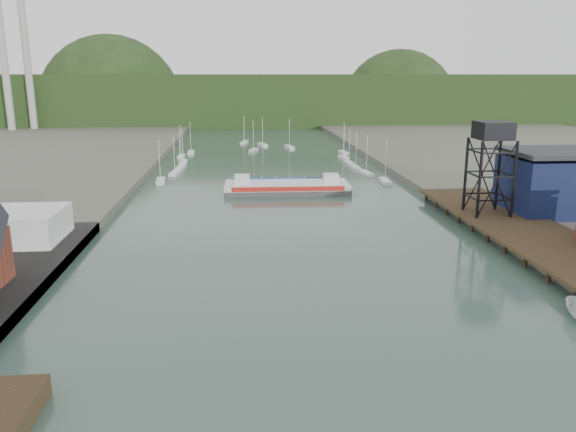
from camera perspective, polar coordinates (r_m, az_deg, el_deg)
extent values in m
cube|color=black|center=(94.29, 23.75, -1.76)|extent=(14.00, 70.00, 0.50)
cylinder|color=black|center=(91.88, 20.40, -2.55)|extent=(0.60, 0.60, 2.20)
cylinder|color=black|center=(97.57, 26.79, -2.25)|extent=(0.60, 0.60, 2.20)
cube|color=silver|center=(94.32, -27.24, -0.91)|extent=(18.00, 12.00, 4.50)
cylinder|color=black|center=(99.38, 18.89, 3.45)|extent=(0.50, 0.50, 13.00)
cylinder|color=black|center=(101.94, 21.99, 3.43)|extent=(0.50, 0.50, 13.00)
cylinder|color=black|center=(104.80, 17.60, 4.07)|extent=(0.50, 0.50, 13.00)
cylinder|color=black|center=(107.24, 20.57, 4.05)|extent=(0.50, 0.50, 13.00)
cube|color=black|center=(102.27, 20.14, 8.17)|extent=(5.50, 5.50, 3.00)
cube|color=black|center=(112.39, 26.24, 2.85)|extent=(20.00, 14.00, 10.00)
cube|color=#2D2D33|center=(111.53, 26.57, 5.82)|extent=(20.50, 14.50, 0.80)
cube|color=silver|center=(141.93, -12.81, 3.47)|extent=(2.67, 7.65, 0.90)
cube|color=silver|center=(152.79, -11.41, 4.29)|extent=(2.81, 7.67, 0.90)
cube|color=silver|center=(161.42, -10.87, 4.83)|extent=(2.35, 7.59, 0.90)
cube|color=silver|center=(171.18, -10.58, 5.37)|extent=(2.01, 7.50, 0.90)
cube|color=silver|center=(183.42, -10.79, 5.94)|extent=(2.00, 7.50, 0.90)
cube|color=silver|center=(192.91, -9.82, 6.37)|extent=(2.16, 7.54, 0.90)
cube|color=silver|center=(140.36, 9.83, 3.50)|extent=(2.53, 7.62, 0.90)
cube|color=silver|center=(150.83, 7.96, 4.31)|extent=(2.76, 7.67, 0.90)
cube|color=silver|center=(159.08, 6.91, 4.85)|extent=(2.22, 7.56, 0.90)
cube|color=silver|center=(167.74, 6.22, 5.35)|extent=(2.18, 7.54, 0.90)
cube|color=silver|center=(178.59, 5.67, 5.90)|extent=(2.46, 7.61, 0.90)
cube|color=silver|center=(190.28, 5.66, 6.41)|extent=(2.48, 7.61, 0.90)
cube|color=silver|center=(196.07, -3.52, 6.68)|extent=(3.78, 7.76, 0.90)
cube|color=silver|center=(204.74, 0.14, 7.02)|extent=(3.31, 7.74, 0.90)
cube|color=silver|center=(212.06, -2.60, 7.25)|extent=(3.76, 7.76, 0.90)
cube|color=silver|center=(219.84, -4.46, 7.47)|extent=(3.40, 7.74, 0.90)
cylinder|color=#ABABA6|center=(283.39, -26.85, 13.54)|extent=(3.20, 3.20, 60.00)
cylinder|color=#ABABA6|center=(285.32, -24.94, 13.74)|extent=(3.20, 3.20, 60.00)
cube|color=#1E3015|center=(334.73, -3.65, 11.77)|extent=(500.00, 120.00, 28.00)
sphere|color=#1E3015|center=(342.49, -17.38, 10.55)|extent=(80.00, 80.00, 80.00)
sphere|color=#1E3015|center=(358.56, 11.12, 10.74)|extent=(70.00, 70.00, 70.00)
cube|color=#454547|center=(127.23, -0.12, 2.71)|extent=(28.12, 11.72, 1.12)
cube|color=silver|center=(127.03, -0.12, 3.16)|extent=(28.12, 11.72, 0.89)
cube|color=red|center=(121.47, 0.05, 2.75)|extent=(24.55, 0.66, 1.00)
cube|color=navy|center=(132.52, -0.28, 3.72)|extent=(24.55, 0.66, 1.00)
cube|color=silver|center=(126.55, -4.67, 3.68)|extent=(3.41, 3.41, 2.23)
cube|color=silver|center=(127.81, 4.39, 3.79)|extent=(3.41, 3.41, 2.23)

